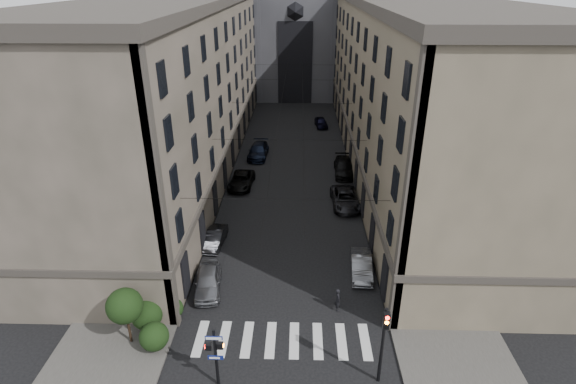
# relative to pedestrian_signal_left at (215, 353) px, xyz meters

# --- Properties ---
(sidewalk_left) EXTENTS (7.00, 80.00, 0.15)m
(sidewalk_left) POSITION_rel_pedestrian_signal_left_xyz_m (-6.99, 34.50, -2.25)
(sidewalk_left) COLOR #383533
(sidewalk_left) RESTS_ON ground
(sidewalk_right) EXTENTS (7.00, 80.00, 0.15)m
(sidewalk_right) POSITION_rel_pedestrian_signal_left_xyz_m (14.01, 34.50, -2.25)
(sidewalk_right) COLOR #383533
(sidewalk_right) RESTS_ON ground
(zebra_crossing) EXTENTS (11.00, 3.20, 0.01)m
(zebra_crossing) POSITION_rel_pedestrian_signal_left_xyz_m (3.51, 3.50, -2.32)
(zebra_crossing) COLOR beige
(zebra_crossing) RESTS_ON ground
(building_left) EXTENTS (13.60, 60.60, 18.85)m
(building_left) POSITION_rel_pedestrian_signal_left_xyz_m (-9.93, 34.50, 7.02)
(building_left) COLOR #464136
(building_left) RESTS_ON ground
(building_right) EXTENTS (13.60, 60.60, 18.85)m
(building_right) POSITION_rel_pedestrian_signal_left_xyz_m (16.96, 34.50, 7.02)
(building_right) COLOR brown
(building_right) RESTS_ON ground
(pedestrian_signal_left) EXTENTS (1.02, 0.38, 4.00)m
(pedestrian_signal_left) POSITION_rel_pedestrian_signal_left_xyz_m (0.00, 0.00, 0.00)
(pedestrian_signal_left) COLOR black
(pedestrian_signal_left) RESTS_ON ground
(traffic_light_right) EXTENTS (0.34, 0.50, 5.20)m
(traffic_light_right) POSITION_rel_pedestrian_signal_left_xyz_m (9.11, 0.42, 0.97)
(traffic_light_right) COLOR black
(traffic_light_right) RESTS_ON ground
(shrub_cluster) EXTENTS (3.90, 4.40, 3.90)m
(shrub_cluster) POSITION_rel_pedestrian_signal_left_xyz_m (-5.21, 3.50, -0.52)
(shrub_cluster) COLOR black
(shrub_cluster) RESTS_ON sidewalk_left
(tram_wires) EXTENTS (14.00, 60.00, 0.43)m
(tram_wires) POSITION_rel_pedestrian_signal_left_xyz_m (3.51, 34.13, 4.93)
(tram_wires) COLOR black
(tram_wires) RESTS_ON ground
(car_left_near) EXTENTS (2.39, 4.83, 1.58)m
(car_left_near) POSITION_rel_pedestrian_signal_left_xyz_m (-2.12, 8.43, -1.53)
(car_left_near) COLOR slate
(car_left_near) RESTS_ON ground
(car_left_midnear) EXTENTS (1.75, 4.13, 1.33)m
(car_left_midnear) POSITION_rel_pedestrian_signal_left_xyz_m (-2.69, 14.56, -1.66)
(car_left_midnear) COLOR black
(car_left_midnear) RESTS_ON ground
(car_left_midfar) EXTENTS (2.72, 5.34, 1.44)m
(car_left_midfar) POSITION_rel_pedestrian_signal_left_xyz_m (-1.84, 26.44, -1.60)
(car_left_midfar) COLOR black
(car_left_midfar) RESTS_ON ground
(car_left_far) EXTENTS (2.58, 5.74, 1.63)m
(car_left_far) POSITION_rel_pedestrian_signal_left_xyz_m (-0.77, 35.37, -1.51)
(car_left_far) COLOR black
(car_left_far) RESTS_ON ground
(car_right_near) EXTENTS (1.78, 4.51, 1.46)m
(car_right_near) POSITION_rel_pedestrian_signal_left_xyz_m (9.32, 10.75, -1.59)
(car_right_near) COLOR slate
(car_right_near) RESTS_ON ground
(car_right_midnear) EXTENTS (2.87, 5.79, 1.58)m
(car_right_midnear) POSITION_rel_pedestrian_signal_left_xyz_m (9.10, 22.16, -1.53)
(car_right_midnear) COLOR black
(car_right_midnear) RESTS_ON ground
(car_right_midfar) EXTENTS (2.46, 5.76, 1.65)m
(car_right_midfar) POSITION_rel_pedestrian_signal_left_xyz_m (9.71, 30.27, -1.49)
(car_right_midfar) COLOR black
(car_right_midfar) RESTS_ON ground
(car_right_far) EXTENTS (2.17, 4.32, 1.41)m
(car_right_far) POSITION_rel_pedestrian_signal_left_xyz_m (7.71, 48.30, -1.62)
(car_right_far) COLOR black
(car_right_far) RESTS_ON ground
(pedestrian) EXTENTS (0.50, 0.69, 1.73)m
(pedestrian) POSITION_rel_pedestrian_signal_left_xyz_m (7.21, 6.50, -1.45)
(pedestrian) COLOR black
(pedestrian) RESTS_ON ground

